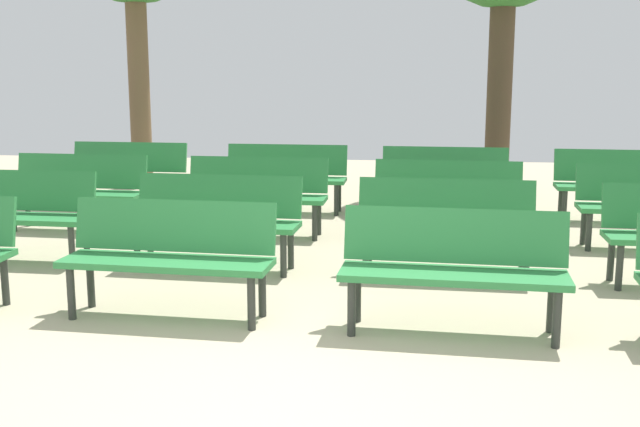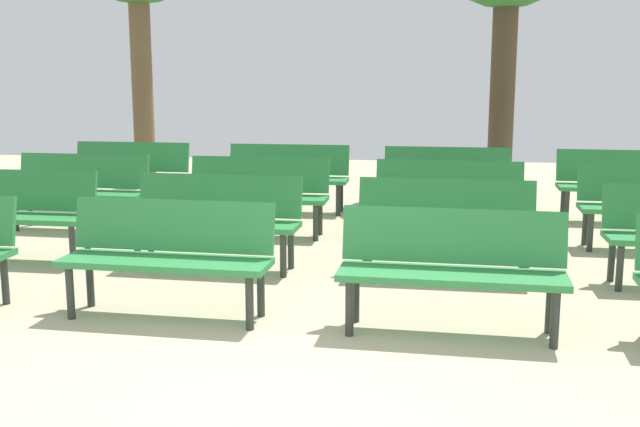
# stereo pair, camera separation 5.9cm
# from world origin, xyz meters

# --- Properties ---
(ground_plane) EXTENTS (24.00, 24.00, 0.00)m
(ground_plane) POSITION_xyz_m (0.00, 0.00, 0.00)
(ground_plane) COLOR #BCAD8E
(bench_r0_c1) EXTENTS (1.63, 0.58, 0.87)m
(bench_r0_c1) POSITION_xyz_m (-0.99, 1.64, 0.50)
(bench_r0_c1) COLOR #2D8442
(bench_r0_c1) RESTS_ON ground_plane
(bench_r0_c2) EXTENTS (1.63, 0.58, 0.87)m
(bench_r0_c2) POSITION_xyz_m (1.13, 1.52, 0.50)
(bench_r0_c2) COLOR #2D8442
(bench_r0_c2) RESTS_ON ground_plane
(bench_r1_c0) EXTENTS (1.61, 0.53, 0.87)m
(bench_r1_c0) POSITION_xyz_m (-3.05, 3.19, 0.50)
(bench_r1_c0) COLOR #2D8442
(bench_r1_c0) RESTS_ON ground_plane
(bench_r1_c1) EXTENTS (1.63, 0.57, 0.87)m
(bench_r1_c1) POSITION_xyz_m (-0.99, 3.09, 0.50)
(bench_r1_c1) COLOR #2D8442
(bench_r1_c1) RESTS_ON ground_plane
(bench_r1_c2) EXTENTS (1.62, 0.54, 0.87)m
(bench_r1_c2) POSITION_xyz_m (1.15, 3.05, 0.50)
(bench_r1_c2) COLOR #2D8442
(bench_r1_c2) RESTS_ON ground_plane
(bench_r2_c0) EXTENTS (1.62, 0.55, 0.87)m
(bench_r2_c0) POSITION_xyz_m (-3.03, 4.65, 0.50)
(bench_r2_c0) COLOR #2D8442
(bench_r2_c0) RESTS_ON ground_plane
(bench_r2_c1) EXTENTS (1.61, 0.52, 0.87)m
(bench_r2_c1) POSITION_xyz_m (-0.90, 4.60, 0.50)
(bench_r2_c1) COLOR #2D8442
(bench_r2_c1) RESTS_ON ground_plane
(bench_r2_c2) EXTENTS (1.62, 0.57, 0.87)m
(bench_r2_c2) POSITION_xyz_m (1.23, 4.51, 0.50)
(bench_r2_c2) COLOR #2D8442
(bench_r2_c2) RESTS_ON ground_plane
(bench_r3_c0) EXTENTS (1.61, 0.53, 0.87)m
(bench_r3_c0) POSITION_xyz_m (-2.99, 6.15, 0.50)
(bench_r3_c0) COLOR #2D8442
(bench_r3_c0) RESTS_ON ground_plane
(bench_r3_c1) EXTENTS (1.61, 0.51, 0.87)m
(bench_r3_c1) POSITION_xyz_m (-0.80, 6.09, 0.50)
(bench_r3_c1) COLOR #2D8442
(bench_r3_c1) RESTS_ON ground_plane
(bench_r3_c2) EXTENTS (1.61, 0.53, 0.87)m
(bench_r3_c2) POSITION_xyz_m (1.27, 6.00, 0.50)
(bench_r3_c2) COLOR #2D8442
(bench_r3_c2) RESTS_ON ground_plane
(bench_r3_c3) EXTENTS (1.62, 0.55, 0.87)m
(bench_r3_c3) POSITION_xyz_m (3.42, 5.88, 0.50)
(bench_r3_c3) COLOR #2D8442
(bench_r3_c3) RESTS_ON ground_plane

